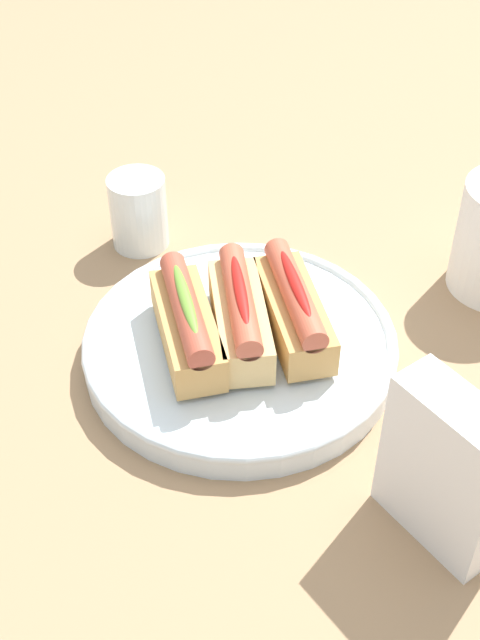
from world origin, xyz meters
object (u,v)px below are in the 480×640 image
at_px(hotdog_back, 240,314).
at_px(water_glass, 139,213).
at_px(serving_bowl, 240,345).
at_px(hotdog_side, 294,308).
at_px(hotdog_front, 185,320).
at_px(napkin_box, 447,470).

xyz_separation_m(hotdog_back, water_glass, (-0.23, -0.03, -0.02)).
bearing_deg(hotdog_back, water_glass, -173.59).
bearing_deg(serving_bowl, hotdog_side, 75.49).
bearing_deg(hotdog_back, hotdog_front, -104.51).
height_order(hotdog_side, napkin_box, napkin_box).
distance_m(hotdog_front, hotdog_side, 0.11).
relative_size(hotdog_front, hotdog_back, 0.99).
bearing_deg(hotdog_back, serving_bowl, 29.74).
xyz_separation_m(hotdog_front, napkin_box, (0.27, 0.12, 0.01)).
relative_size(serving_bowl, hotdog_front, 2.06).
height_order(hotdog_back, napkin_box, napkin_box).
height_order(hotdog_front, hotdog_back, same).
bearing_deg(water_glass, hotdog_side, 17.83).
bearing_deg(serving_bowl, hotdog_front, -104.51).
distance_m(hotdog_front, napkin_box, 0.30).
xyz_separation_m(serving_bowl, hotdog_back, (-0.00, -0.00, 0.04)).
bearing_deg(serving_bowl, water_glass, -173.59).
xyz_separation_m(hotdog_front, hotdog_back, (0.01, 0.05, 0.00)).
bearing_deg(hotdog_front, serving_bowl, 75.49).
relative_size(serving_bowl, water_glass, 3.58).
relative_size(hotdog_back, hotdog_side, 1.01).
xyz_separation_m(serving_bowl, hotdog_side, (0.01, 0.05, 0.04)).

